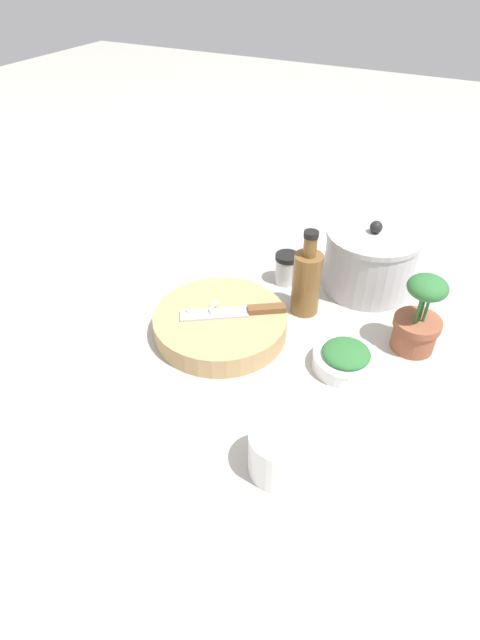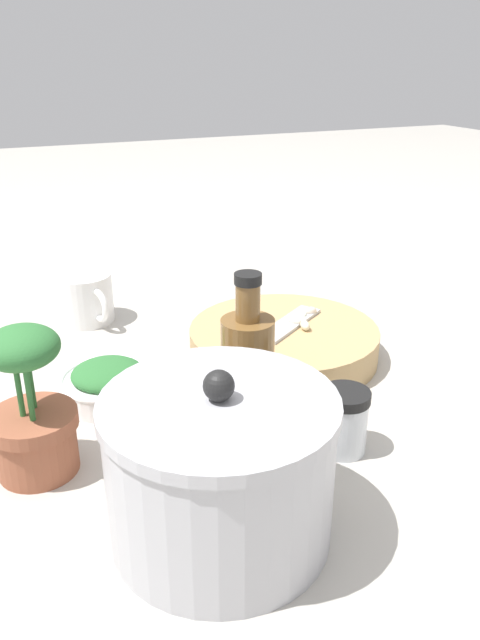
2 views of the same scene
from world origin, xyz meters
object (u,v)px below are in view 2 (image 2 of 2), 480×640
object	(u,v)px
chef_knife	(271,335)
garlic_cloves	(303,319)
cutting_board	(284,342)
potted_herb	(32,413)
stock_pot	(220,468)
herb_bowl	(108,381)
spice_jar	(344,421)
oil_bottle	(248,370)
coffee_mug	(85,298)

from	to	relation	value
chef_knife	garlic_cloves	size ratio (longest dim) A/B	3.00
cutting_board	chef_knife	bearing A→B (deg)	126.21
garlic_cloves	potted_herb	size ratio (longest dim) A/B	0.39
stock_pot	potted_herb	bearing A→B (deg)	40.88
cutting_board	herb_bowl	bearing A→B (deg)	93.18
herb_bowl	spice_jar	size ratio (longest dim) A/B	1.68
garlic_cloves	stock_pot	distance (m)	0.41
stock_pot	cutting_board	bearing A→B (deg)	-36.10
garlic_cloves	spice_jar	size ratio (longest dim) A/B	0.87
spice_jar	oil_bottle	size ratio (longest dim) A/B	0.38
coffee_mug	potted_herb	world-z (taller)	potted_herb
chef_knife	spice_jar	distance (m)	0.22
herb_bowl	potted_herb	world-z (taller)	potted_herb
garlic_cloves	chef_knife	bearing A→B (deg)	112.92
chef_knife	herb_bowl	world-z (taller)	chef_knife
herb_bowl	spice_jar	xyz separation A→B (m)	(-0.23, -0.22, 0.01)
potted_herb	coffee_mug	bearing A→B (deg)	-17.87
chef_knife	garlic_cloves	distance (m)	0.07
garlic_cloves	coffee_mug	world-z (taller)	coffee_mug
chef_knife	oil_bottle	distance (m)	0.16
cutting_board	coffee_mug	bearing A→B (deg)	44.09
chef_knife	oil_bottle	bearing A→B (deg)	-69.78
spice_jar	stock_pot	size ratio (longest dim) A/B	0.36
chef_knife	oil_bottle	xyz separation A→B (m)	(-0.13, 0.10, 0.03)
cutting_board	potted_herb	world-z (taller)	potted_herb
cutting_board	coffee_mug	xyz separation A→B (m)	(0.25, 0.25, 0.02)
herb_bowl	oil_bottle	bearing A→B (deg)	-135.30
oil_bottle	potted_herb	xyz separation A→B (m)	(0.01, 0.24, -0.01)
spice_jar	oil_bottle	distance (m)	0.12
garlic_cloves	oil_bottle	bearing A→B (deg)	134.33
coffee_mug	cutting_board	bearing A→B (deg)	-135.91
chef_knife	garlic_cloves	world-z (taller)	garlic_cloves
garlic_cloves	oil_bottle	xyz separation A→B (m)	(-0.16, 0.16, 0.03)
chef_knife	potted_herb	xyz separation A→B (m)	(-0.12, 0.34, 0.02)
cutting_board	potted_herb	xyz separation A→B (m)	(-0.14, 0.37, 0.05)
chef_knife	coffee_mug	size ratio (longest dim) A/B	1.60
cutting_board	garlic_cloves	bearing A→B (deg)	-83.37
potted_herb	oil_bottle	bearing A→B (deg)	-93.50
oil_bottle	garlic_cloves	bearing A→B (deg)	-45.67
garlic_cloves	spice_jar	world-z (taller)	spice_jar
stock_pot	spice_jar	bearing A→B (deg)	-68.85
chef_knife	herb_bowl	distance (m)	0.24
cutting_board	garlic_cloves	world-z (taller)	garlic_cloves
herb_bowl	spice_jar	distance (m)	0.32
garlic_cloves	coffee_mug	xyz separation A→B (m)	(0.25, 0.28, -0.01)
coffee_mug	oil_bottle	bearing A→B (deg)	-164.11
herb_bowl	coffee_mug	size ratio (longest dim) A/B	1.03
coffee_mug	oil_bottle	xyz separation A→B (m)	(-0.41, -0.12, 0.04)
cutting_board	oil_bottle	size ratio (longest dim) A/B	1.41
spice_jar	garlic_cloves	bearing A→B (deg)	-18.46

